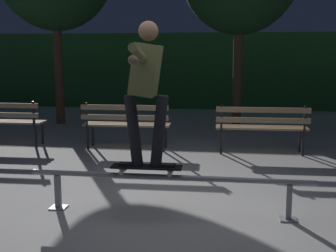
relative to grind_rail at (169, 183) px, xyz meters
The scene contains 8 objects.
ground_plane 0.37m from the grind_rail, 90.00° to the left, with size 90.00×90.00×0.00m, color #ADAAA8.
hedge_backdrop 9.84m from the grind_rail, 90.00° to the left, with size 24.00×1.20×2.41m, color #234C28.
grind_rail is the anchor object (origin of this frame).
skateboard 0.30m from the grind_rail, behind, with size 0.78×0.21×0.09m.
skateboarder 1.13m from the grind_rail, behind, with size 0.62×1.41×1.56m.
park_bench_leftmost 4.80m from the grind_rail, 139.85° to the left, with size 1.61×0.45×0.88m.
park_bench_left_center 3.33m from the grind_rail, 111.63° to the left, with size 1.61×0.45×0.88m.
park_bench_right_center 3.33m from the grind_rail, 68.58° to the left, with size 1.61×0.45×0.88m.
Camera 1 is at (0.63, -4.62, 1.75)m, focal length 46.17 mm.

